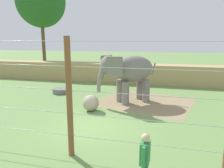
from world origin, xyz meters
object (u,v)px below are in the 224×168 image
object	(u,v)px
zookeeper	(145,161)
water_tub	(60,91)
elephant	(129,71)
enrichment_ball	(91,103)

from	to	relation	value
zookeeper	water_tub	bearing A→B (deg)	128.01
elephant	enrichment_ball	distance (m)	3.17
elephant	water_tub	size ratio (longest dim) A/B	3.22
enrichment_ball	zookeeper	xyz separation A→B (m)	(3.54, -5.87, 0.47)
enrichment_ball	zookeeper	bearing A→B (deg)	-58.90
water_tub	enrichment_ball	bearing A→B (deg)	-42.06
zookeeper	water_tub	xyz separation A→B (m)	(-7.09, 9.07, -0.74)
enrichment_ball	zookeeper	world-z (taller)	zookeeper
elephant	water_tub	xyz separation A→B (m)	(-5.29, 1.04, -1.80)
enrichment_ball	zookeeper	size ratio (longest dim) A/B	0.54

